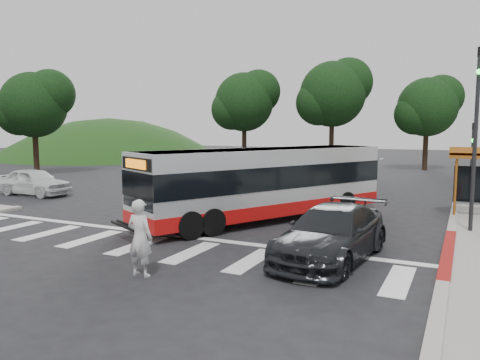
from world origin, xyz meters
The scene contains 15 objects.
ground centered at (0.00, 0.00, 0.00)m, with size 140.00×140.00×0.00m, color black.
curb_east centered at (9.00, 8.00, 0.07)m, with size 0.30×40.00×0.15m, color #9E9991.
curb_east_red centered at (9.00, -2.00, 0.08)m, with size 0.32×6.00×0.15m, color maroon.
hillside_nw centered at (-32.00, 30.00, 0.00)m, with size 44.00×44.00×10.00m, color #193812.
crosswalk_ladder centered at (0.00, -5.00, 0.01)m, with size 18.00×2.60×0.01m, color silver.
traffic_signal_ne_tall centered at (9.60, 1.49, 3.88)m, with size 0.18×0.37×6.50m.
traffic_signal_ne_short centered at (9.60, 8.49, 2.48)m, with size 0.18×0.37×4.00m.
tree_north_a centered at (-1.92, 26.07, 6.92)m, with size 6.60×6.15×10.17m.
tree_north_b centered at (6.07, 28.06, 5.66)m, with size 5.72×5.33×8.43m.
tree_north_c centered at (-9.92, 24.06, 6.29)m, with size 6.16×5.74×9.30m.
tree_west_a centered at (-21.93, 10.06, 5.66)m, with size 5.72×5.33×8.43m.
transit_bus centered at (2.03, 0.74, 1.46)m, with size 2.44×11.28×2.91m, color #B6B9BB, non-canonical shape.
pedestrian centered at (2.04, -7.47, 0.99)m, with size 0.72×0.47×1.98m, color silver.
dark_sedan centered at (6.00, -3.87, 0.76)m, with size 2.14×5.26×1.53m, color #212327.
west_car_white centered at (-12.29, 1.50, 0.76)m, with size 1.80×4.47×1.52m, color silver.
Camera 1 is at (9.37, -16.75, 3.75)m, focal length 35.00 mm.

